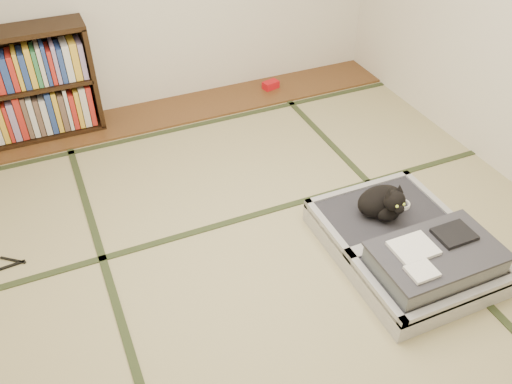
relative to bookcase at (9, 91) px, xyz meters
name	(u,v)px	position (x,y,z in m)	size (l,w,h in m)	color
floor	(271,255)	(1.33, -2.07, -0.45)	(4.50, 4.50, 0.00)	tan
wood_strip	(178,110)	(1.33, -0.07, -0.44)	(4.00, 0.50, 0.02)	brown
red_item	(271,85)	(2.27, -0.04, -0.40)	(0.15, 0.09, 0.07)	red
room_shell	(276,38)	(1.33, -2.07, 1.01)	(4.50, 4.50, 4.50)	white
tatami_borders	(241,209)	(1.33, -1.58, -0.45)	(4.00, 4.50, 0.01)	#2D381E
bookcase	(9,91)	(0.00, 0.00, 0.00)	(1.34, 0.31, 0.92)	black
suitcase	(409,247)	(2.10, -2.46, -0.33)	(0.84, 1.12, 0.33)	#B6B5BA
cat	(384,202)	(2.08, -2.17, -0.18)	(0.37, 0.38, 0.30)	black
cable_coil	(402,204)	(2.27, -2.14, -0.28)	(0.12, 0.12, 0.03)	white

